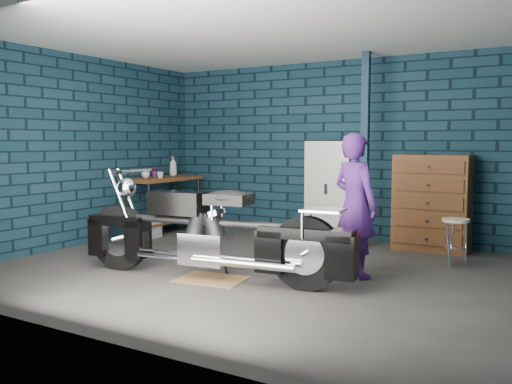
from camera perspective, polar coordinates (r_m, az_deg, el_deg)
ground at (r=6.27m, az=0.38°, el=-8.28°), size 6.00×6.00×0.00m
room_walls at (r=6.60m, az=2.83°, el=9.03°), size 6.02×5.01×2.71m
support_post at (r=7.65m, az=11.39°, el=4.27°), size 0.10×0.10×2.70m
workbench at (r=8.93m, az=-9.73°, el=-1.34°), size 0.60×1.40×0.91m
drip_mat at (r=5.90m, az=-4.69°, el=-9.13°), size 0.77×0.62×0.01m
motorcycle at (r=5.78m, az=-4.73°, el=-3.53°), size 2.73×1.05×1.17m
person at (r=5.97m, az=10.39°, el=-1.41°), size 0.67×0.57×1.57m
storage_bin at (r=8.59m, az=-11.75°, el=-3.72°), size 0.47×0.33×0.29m
locker at (r=8.15m, az=8.02°, el=0.09°), size 0.69×0.49×1.48m
tool_chest at (r=7.72m, az=18.04°, el=-1.08°), size 0.98×0.54×1.30m
shop_stool at (r=6.84m, az=20.23°, el=-5.02°), size 0.32×0.32×0.57m
cup_a at (r=8.67m, az=-11.53°, el=1.79°), size 0.13×0.13×0.10m
cup_b at (r=8.60m, az=-10.05°, el=1.77°), size 0.13×0.13×0.10m
mug_purple at (r=8.97m, az=-10.64°, el=1.97°), size 0.11×0.11×0.12m
bottle at (r=9.26m, az=-8.72°, el=2.72°), size 0.12×0.12×0.32m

